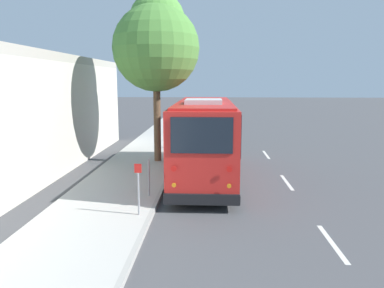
# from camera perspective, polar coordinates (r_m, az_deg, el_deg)

# --- Properties ---
(ground_plane) EXTENTS (160.00, 160.00, 0.00)m
(ground_plane) POSITION_cam_1_polar(r_m,az_deg,el_deg) (17.33, 1.79, -4.57)
(ground_plane) COLOR #474749
(sidewalk_slab) EXTENTS (80.00, 3.40, 0.15)m
(sidewalk_slab) POSITION_cam_1_polar(r_m,az_deg,el_deg) (17.68, -9.08, -4.15)
(sidewalk_slab) COLOR #B2AFA8
(sidewalk_slab) RESTS_ON ground
(curb_strip) EXTENTS (80.00, 0.14, 0.15)m
(curb_strip) POSITION_cam_1_polar(r_m,az_deg,el_deg) (17.41, -3.35, -4.27)
(curb_strip) COLOR #9D9A94
(curb_strip) RESTS_ON ground
(shuttle_bus) EXTENTS (9.04, 2.69, 3.55)m
(shuttle_bus) POSITION_cam_1_polar(r_m,az_deg,el_deg) (16.19, 1.88, 1.31)
(shuttle_bus) COLOR red
(shuttle_bus) RESTS_ON ground
(parked_sedan_gray) EXTENTS (4.67, 1.85, 1.28)m
(parked_sedan_gray) POSITION_cam_1_polar(r_m,az_deg,el_deg) (26.43, 0.99, 1.68)
(parked_sedan_gray) COLOR slate
(parked_sedan_gray) RESTS_ON ground
(parked_sedan_blue) EXTENTS (4.72, 1.90, 1.30)m
(parked_sedan_blue) POSITION_cam_1_polar(r_m,az_deg,el_deg) (33.91, 1.57, 3.46)
(parked_sedan_blue) COLOR navy
(parked_sedan_blue) RESTS_ON ground
(parked_sedan_navy) EXTENTS (4.50, 1.82, 1.33)m
(parked_sedan_navy) POSITION_cam_1_polar(r_m,az_deg,el_deg) (40.07, 1.75, 4.44)
(parked_sedan_navy) COLOR #19234C
(parked_sedan_navy) RESTS_ON ground
(parked_sedan_silver) EXTENTS (4.27, 1.98, 1.31)m
(parked_sedan_silver) POSITION_cam_1_polar(r_m,az_deg,el_deg) (45.52, 2.10, 5.04)
(parked_sedan_silver) COLOR #A8AAAF
(parked_sedan_silver) RESTS_ON ground
(parked_sedan_maroon) EXTENTS (4.58, 2.05, 1.27)m
(parked_sedan_maroon) POSITION_cam_1_polar(r_m,az_deg,el_deg) (52.50, 1.97, 5.64)
(parked_sedan_maroon) COLOR maroon
(parked_sedan_maroon) RESTS_ON ground
(street_tree) EXTENTS (4.30, 4.30, 8.49)m
(street_tree) POSITION_cam_1_polar(r_m,az_deg,el_deg) (19.31, -5.46, 15.16)
(street_tree) COLOR brown
(street_tree) RESTS_ON sidewalk_slab
(sign_post_near) EXTENTS (0.06, 0.22, 1.61)m
(sign_post_near) POSITION_cam_1_polar(r_m,az_deg,el_deg) (11.67, -8.16, -6.76)
(sign_post_near) COLOR gray
(sign_post_near) RESTS_ON sidewalk_slab
(sign_post_far) EXTENTS (0.06, 0.06, 1.35)m
(sign_post_far) POSITION_cam_1_polar(r_m,az_deg,el_deg) (13.53, -6.60, -5.09)
(sign_post_far) COLOR gray
(sign_post_far) RESTS_ON sidewalk_slab
(fire_hydrant) EXTENTS (0.22, 0.22, 0.81)m
(fire_hydrant) POSITION_cam_1_polar(r_m,az_deg,el_deg) (23.11, -2.95, 0.42)
(fire_hydrant) COLOR #99999E
(fire_hydrant) RESTS_ON sidewalk_slab
(lane_stripe_behind) EXTENTS (2.40, 0.14, 0.01)m
(lane_stripe_behind) POSITION_cam_1_polar(r_m,az_deg,el_deg) (10.92, 20.55, -13.93)
(lane_stripe_behind) COLOR silver
(lane_stripe_behind) RESTS_ON ground
(lane_stripe_mid) EXTENTS (2.40, 0.14, 0.01)m
(lane_stripe_mid) POSITION_cam_1_polar(r_m,az_deg,el_deg) (16.41, 14.24, -5.68)
(lane_stripe_mid) COLOR silver
(lane_stripe_mid) RESTS_ON ground
(lane_stripe_ahead) EXTENTS (2.40, 0.14, 0.01)m
(lane_stripe_ahead) POSITION_cam_1_polar(r_m,az_deg,el_deg) (22.17, 11.23, -1.60)
(lane_stripe_ahead) COLOR silver
(lane_stripe_ahead) RESTS_ON ground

